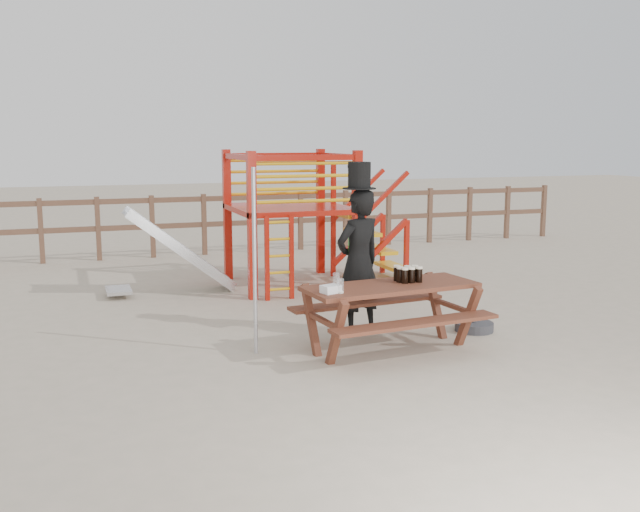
% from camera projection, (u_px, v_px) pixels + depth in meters
% --- Properties ---
extents(ground, '(60.00, 60.00, 0.00)m').
position_uv_depth(ground, '(371.00, 348.00, 7.78)').
color(ground, tan).
rests_on(ground, ground).
extents(back_fence, '(15.09, 0.09, 1.20)m').
position_uv_depth(back_fence, '(229.00, 217.00, 14.16)').
color(back_fence, brown).
rests_on(back_fence, ground).
extents(playground_fort, '(4.71, 1.84, 2.10)m').
position_uv_depth(playground_fort, '(285.00, 217.00, 10.97)').
color(playground_fort, '#A9170B').
rests_on(playground_fort, ground).
extents(picnic_table, '(1.98, 1.46, 0.73)m').
position_uv_depth(picnic_table, '(390.00, 309.00, 7.65)').
color(picnic_table, brown).
rests_on(picnic_table, ground).
extents(man_with_hat, '(0.72, 0.59, 2.01)m').
position_uv_depth(man_with_hat, '(359.00, 258.00, 8.23)').
color(man_with_hat, black).
rests_on(man_with_hat, ground).
extents(metal_pole, '(0.04, 0.04, 1.98)m').
position_uv_depth(metal_pole, '(255.00, 262.00, 7.45)').
color(metal_pole, '#B2B2B7').
rests_on(metal_pole, ground).
extents(parasol_base, '(0.46, 0.46, 0.19)m').
position_uv_depth(parasol_base, '(474.00, 326.00, 8.48)').
color(parasol_base, '#313136').
rests_on(parasol_base, ground).
extents(paper_bag, '(0.21, 0.18, 0.08)m').
position_uv_depth(paper_bag, '(331.00, 289.00, 7.18)').
color(paper_bag, white).
rests_on(paper_bag, picnic_table).
extents(stout_pints, '(0.27, 0.24, 0.17)m').
position_uv_depth(stout_pints, '(408.00, 274.00, 7.73)').
color(stout_pints, black).
rests_on(stout_pints, picnic_table).
extents(empty_glasses, '(0.14, 0.36, 0.15)m').
position_uv_depth(empty_glasses, '(338.00, 283.00, 7.32)').
color(empty_glasses, silver).
rests_on(empty_glasses, picnic_table).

